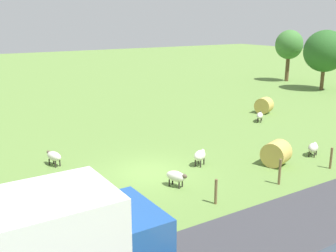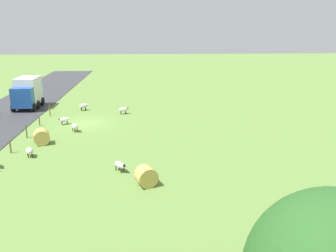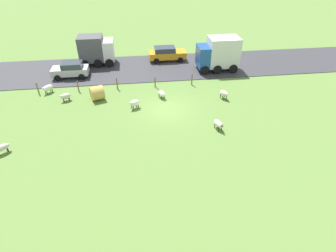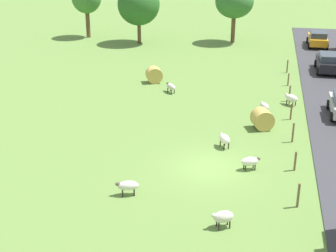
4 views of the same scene
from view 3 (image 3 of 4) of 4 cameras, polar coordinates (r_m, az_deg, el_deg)
ground_plane at (r=24.36m, az=-0.29°, el=3.45°), size 160.00×160.00×0.00m
road_strip at (r=32.98m, az=-2.45°, el=12.12°), size 8.00×80.00×0.06m
sheep_0 at (r=24.45m, az=-6.98°, el=4.80°), size 0.93×1.05×0.83m
sheep_1 at (r=22.42m, az=-31.42°, el=-3.93°), size 1.06×1.15×0.71m
sheep_2 at (r=26.37m, az=11.54°, el=6.64°), size 1.08×0.87×0.82m
sheep_3 at (r=27.21m, az=-20.56°, el=5.81°), size 0.87×1.08×0.74m
sheep_4 at (r=29.35m, az=-23.75°, el=7.28°), size 1.13×1.11×0.81m
sheep_5 at (r=21.89m, az=10.48°, el=0.45°), size 1.19×0.75×0.76m
sheep_6 at (r=26.01m, az=-1.36°, el=6.84°), size 1.14×0.83×0.74m
hay_bale_0 at (r=26.51m, az=-14.54°, el=6.65°), size 1.62×1.53×1.31m
fence_post_0 at (r=28.56m, az=5.00°, el=9.65°), size 0.12×0.12×1.25m
fence_post_1 at (r=28.07m, az=-2.71°, el=9.11°), size 0.12×0.12×1.10m
fence_post_2 at (r=28.03m, az=-10.56°, el=8.67°), size 0.12×0.12×1.24m
fence_post_3 at (r=28.55m, az=-18.23°, el=7.85°), size 0.12×0.12×1.12m
fence_post_4 at (r=29.52m, az=-25.51°, el=7.10°), size 0.12×0.12×1.20m
truck_0 at (r=32.11m, az=10.50°, el=14.65°), size 2.68×4.52×3.64m
truck_2 at (r=34.35m, az=-14.75°, el=15.15°), size 2.72×3.96×3.32m
car_2 at (r=31.87m, az=-19.59°, el=11.02°), size 1.99×3.83×1.62m
car_3 at (r=34.65m, az=-0.27°, el=14.86°), size 2.06×4.48×1.66m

